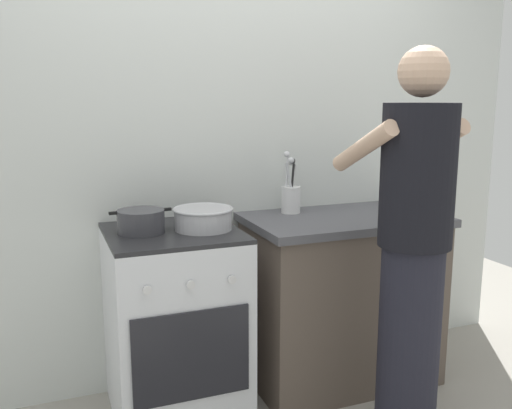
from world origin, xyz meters
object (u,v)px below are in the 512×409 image
at_px(stove_range, 175,323).
at_px(utensil_crock, 291,195).
at_px(pot, 141,221).
at_px(mixing_bowl, 203,218).
at_px(person, 413,255).

xyz_separation_m(stove_range, utensil_crock, (0.68, 0.18, 0.54)).
relative_size(pot, mixing_bowl, 0.99).
distance_m(mixing_bowl, utensil_crock, 0.57).
distance_m(stove_range, mixing_bowl, 0.53).
height_order(mixing_bowl, utensil_crock, utensil_crock).
distance_m(stove_range, person, 1.14).
relative_size(stove_range, pot, 3.23).
distance_m(pot, mixing_bowl, 0.28).
distance_m(pot, person, 1.19).
relative_size(stove_range, utensil_crock, 2.76).
xyz_separation_m(mixing_bowl, person, (0.73, -0.59, -0.10)).
distance_m(utensil_crock, person, 0.82).
height_order(stove_range, person, person).
bearing_deg(pot, person, -31.95).
relative_size(mixing_bowl, utensil_crock, 0.86).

